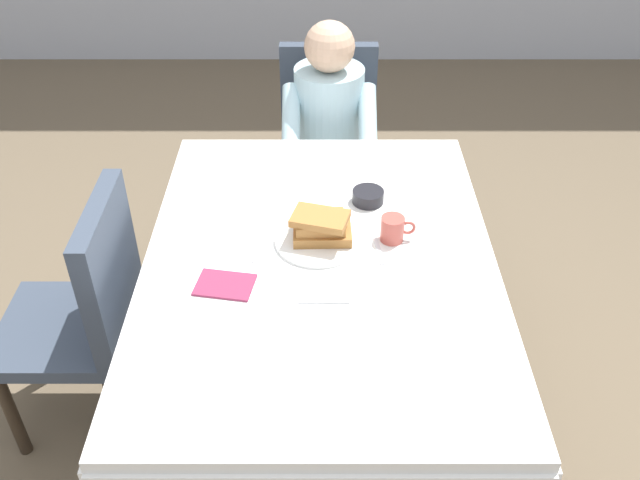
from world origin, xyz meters
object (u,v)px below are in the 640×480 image
bowl_butter (369,196)px  fork_left_of_plate (260,245)px  chair_diner (330,135)px  chair_left_side (89,306)px  cup_coffee (394,229)px  knife_right_of_plate (378,245)px  diner_person (330,125)px  plate_breakfast (319,240)px  spoon_near_edge (325,302)px  dining_table_main (321,279)px  breakfast_stack (323,226)px

bowl_butter → fork_left_of_plate: 0.44m
chair_diner → chair_left_side: (-0.81, -1.17, 0.00)m
chair_left_side → cup_coffee: 1.04m
bowl_butter → knife_right_of_plate: bearing=-86.2°
diner_person → bowl_butter: bearing=100.3°
plate_breakfast → cup_coffee: (0.24, 0.01, 0.03)m
knife_right_of_plate → spoon_near_edge: (-0.17, -0.27, 0.00)m
diner_person → dining_table_main: bearing=87.8°
chair_left_side → spoon_near_edge: (0.78, -0.21, 0.21)m
knife_right_of_plate → spoon_near_edge: 0.32m
plate_breakfast → cup_coffee: size_ratio=2.48×
dining_table_main → fork_left_of_plate: (-0.20, 0.06, 0.09)m
chair_left_side → plate_breakfast: size_ratio=3.32×
cup_coffee → fork_left_of_plate: (-0.43, -0.03, -0.04)m
fork_left_of_plate → knife_right_of_plate: 0.38m
spoon_near_edge → breakfast_stack: bearing=90.7°
chair_diner → breakfast_stack: bearing=88.2°
knife_right_of_plate → chair_diner: bearing=1.0°
chair_diner → breakfast_stack: size_ratio=4.69×
diner_person → chair_diner: bearing=-90.0°
cup_coffee → knife_right_of_plate: (-0.05, -0.03, -0.04)m
diner_person → spoon_near_edge: 1.22m
bowl_butter → chair_diner: bearing=98.5°
bowl_butter → spoon_near_edge: bowl_butter is taller
bowl_butter → chair_left_side: bearing=-161.7°
breakfast_stack → knife_right_of_plate: bearing=-8.4°
dining_table_main → plate_breakfast: 0.13m
chair_diner → plate_breakfast: (-0.05, -1.09, 0.22)m
dining_table_main → chair_diner: size_ratio=1.64×
chair_diner → spoon_near_edge: (-0.03, -1.38, 0.21)m
breakfast_stack → diner_person: bearing=87.9°
chair_diner → fork_left_of_plate: size_ratio=5.17×
chair_diner → cup_coffee: bearing=100.3°
breakfast_stack → cup_coffee: size_ratio=1.75×
chair_left_side → cup_coffee: bearing=-84.7°
chair_left_side → spoon_near_edge: chair_left_side is taller
cup_coffee → knife_right_of_plate: cup_coffee is taller
cup_coffee → fork_left_of_plate: 0.43m
dining_table_main → plate_breakfast: bearing=94.7°
dining_table_main → chair_left_side: 0.78m
breakfast_stack → chair_diner: bearing=88.2°
knife_right_of_plate → dining_table_main: bearing=101.8°
plate_breakfast → chair_diner: bearing=87.6°
bowl_butter → fork_left_of_plate: bearing=-145.6°
dining_table_main → cup_coffee: size_ratio=13.49×
diner_person → spoon_near_edge: bearing=88.7°
plate_breakfast → chair_left_side: bearing=-174.0°
breakfast_stack → bowl_butter: 0.28m
dining_table_main → cup_coffee: cup_coffee is taller
diner_person → breakfast_stack: bearing=87.9°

